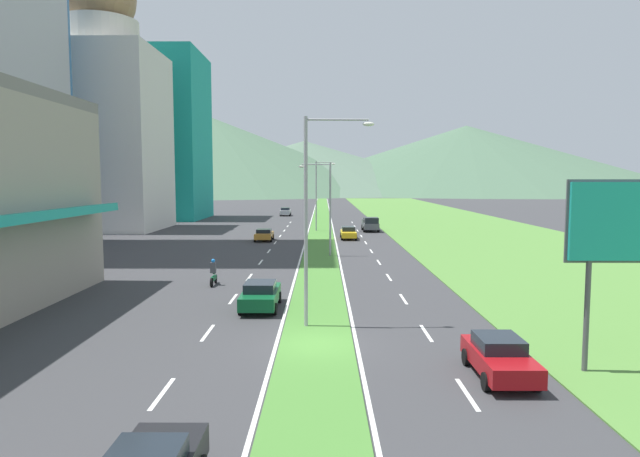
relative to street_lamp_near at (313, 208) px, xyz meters
name	(u,v)px	position (x,y,z in m)	size (l,w,h in m)	color
ground_plane	(316,345)	(0.18, -3.00, -5.80)	(600.00, 600.00, 0.00)	#38383A
grass_median	(321,226)	(0.18, 57.00, -5.77)	(3.20, 240.00, 0.06)	#477F33
grass_verge_right	(457,226)	(20.78, 57.00, -5.77)	(24.00, 240.00, 0.06)	#518438
lane_dash_left_2	(162,393)	(-4.92, -8.39, -5.80)	(0.16, 2.80, 0.01)	silver
lane_dash_left_3	(208,333)	(-4.92, -1.09, -5.80)	(0.16, 2.80, 0.01)	silver
lane_dash_left_4	(233,299)	(-4.92, 6.21, -5.80)	(0.16, 2.80, 0.01)	silver
lane_dash_left_5	(249,277)	(-4.92, 13.51, -5.80)	(0.16, 2.80, 0.01)	silver
lane_dash_left_6	(261,262)	(-4.92, 20.82, -5.80)	(0.16, 2.80, 0.01)	silver
lane_dash_left_7	(269,251)	(-4.92, 28.12, -5.80)	(0.16, 2.80, 0.01)	silver
lane_dash_left_8	(275,243)	(-4.92, 35.42, -5.80)	(0.16, 2.80, 0.01)	silver
lane_dash_left_9	(280,236)	(-4.92, 42.72, -5.80)	(0.16, 2.80, 0.01)	silver
lane_dash_left_10	(284,231)	(-4.92, 50.03, -5.80)	(0.16, 2.80, 0.01)	silver
lane_dash_left_11	(288,226)	(-4.92, 57.33, -5.80)	(0.16, 2.80, 0.01)	silver
lane_dash_left_12	(290,222)	(-4.92, 64.63, -5.80)	(0.16, 2.80, 0.01)	silver
lane_dash_right_2	(467,394)	(5.28, -8.39, -5.80)	(0.16, 2.80, 0.01)	silver
lane_dash_right_3	(426,333)	(5.28, -1.09, -5.80)	(0.16, 2.80, 0.01)	silver
lane_dash_right_4	(403,299)	(5.28, 6.21, -5.80)	(0.16, 2.80, 0.01)	silver
lane_dash_right_5	(389,277)	(5.28, 13.51, -5.80)	(0.16, 2.80, 0.01)	silver
lane_dash_right_6	(379,262)	(5.28, 20.82, -5.80)	(0.16, 2.80, 0.01)	silver
lane_dash_right_7	(371,251)	(5.28, 28.12, -5.80)	(0.16, 2.80, 0.01)	silver
lane_dash_right_8	(366,243)	(5.28, 35.42, -5.80)	(0.16, 2.80, 0.01)	silver
lane_dash_right_9	(361,236)	(5.28, 42.72, -5.80)	(0.16, 2.80, 0.01)	silver
lane_dash_right_10	(358,231)	(5.28, 50.03, -5.80)	(0.16, 2.80, 0.01)	silver
lane_dash_right_11	(355,226)	(5.28, 57.33, -5.80)	(0.16, 2.80, 0.01)	silver
lane_dash_right_12	(352,222)	(5.28, 64.63, -5.80)	(0.16, 2.80, 0.01)	silver
edge_line_median_left	(310,226)	(-1.57, 57.00, -5.80)	(0.16, 240.00, 0.01)	silver
edge_line_median_right	(333,226)	(1.93, 57.00, -5.80)	(0.16, 240.00, 0.01)	silver
domed_building	(104,117)	(-30.28, 51.89, 9.95)	(15.46, 15.46, 36.70)	silver
midrise_colored	(157,137)	(-29.28, 73.28, 8.87)	(16.55, 16.55, 29.34)	teal
hill_far_left	(212,155)	(-56.34, 256.30, 13.32)	(198.92, 198.92, 38.25)	#47664C
hill_far_center	(304,167)	(-9.63, 273.10, 7.97)	(189.36, 189.36, 27.54)	#516B56
hill_far_right	(466,159)	(80.50, 285.12, 12.60)	(232.37, 232.37, 36.81)	#47664C
street_lamp_near	(313,208)	(0.00, 0.00, 0.00)	(3.34, 0.36, 10.10)	#99999E
street_lamp_mid	(326,202)	(0.79, 24.68, -0.78)	(3.02, 0.29, 8.65)	#99999E
street_lamp_far	(318,191)	(-0.19, 49.38, -0.34)	(2.74, 0.37, 9.56)	#99999E
car_0	(348,233)	(3.51, 39.39, -5.05)	(1.90, 4.79, 1.48)	yellow
car_1	(499,357)	(6.86, -6.76, -5.05)	(1.93, 4.21, 1.46)	maroon
car_2	(261,295)	(-2.99, 3.76, -5.02)	(2.03, 4.72, 1.52)	#0C5128
car_3	(264,235)	(-6.37, 37.33, -5.08)	(2.04, 4.13, 1.38)	#C6842D
car_6	(285,212)	(-6.85, 80.93, -4.99)	(2.04, 4.14, 1.60)	#B2B2B7
pickup_truck_0	(370,224)	(6.97, 48.98, -4.82)	(2.18, 5.40, 2.00)	#515459
motorcycle_rider	(213,274)	(-6.94, 10.52, -5.06)	(0.36, 2.00, 1.80)	black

